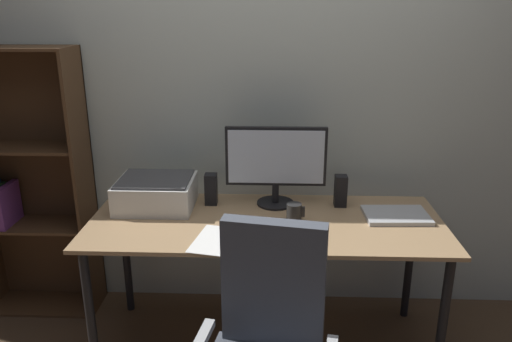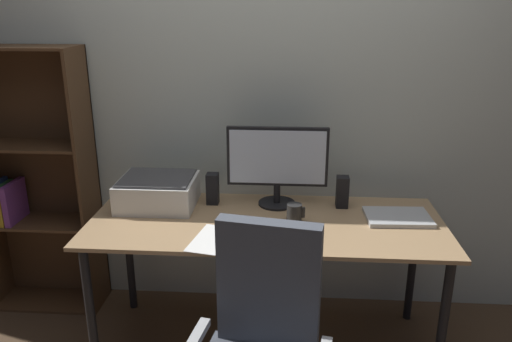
{
  "view_description": "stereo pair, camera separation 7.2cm",
  "coord_description": "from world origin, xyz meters",
  "px_view_note": "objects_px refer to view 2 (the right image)",
  "views": [
    {
      "loc": [
        0.04,
        -2.29,
        1.77
      ],
      "look_at": [
        -0.05,
        -0.03,
        1.01
      ],
      "focal_mm": 34.86,
      "sensor_mm": 36.0,
      "label": 1
    },
    {
      "loc": [
        0.11,
        -2.28,
        1.77
      ],
      "look_at": [
        -0.05,
        -0.03,
        1.01
      ],
      "focal_mm": 34.86,
      "sensor_mm": 36.0,
      "label": 2
    }
  ],
  "objects_px": {
    "monitor": "(277,161)",
    "mouse": "(309,234)",
    "desk": "(266,234)",
    "printer": "(158,191)",
    "keyboard": "(266,236)",
    "speaker_right": "(342,192)",
    "coffee_mug": "(294,213)",
    "bookshelf": "(34,185)",
    "laptop": "(398,217)",
    "speaker_left": "(213,189)"
  },
  "relations": [
    {
      "from": "monitor",
      "to": "mouse",
      "type": "relative_size",
      "value": 5.56
    },
    {
      "from": "desk",
      "to": "printer",
      "type": "relative_size",
      "value": 4.44
    },
    {
      "from": "monitor",
      "to": "keyboard",
      "type": "xyz_separation_m",
      "value": [
        -0.04,
        -0.42,
        -0.24
      ]
    },
    {
      "from": "desk",
      "to": "speaker_right",
      "type": "distance_m",
      "value": 0.48
    },
    {
      "from": "keyboard",
      "to": "printer",
      "type": "bearing_deg",
      "value": 149.92
    },
    {
      "from": "coffee_mug",
      "to": "bookshelf",
      "type": "height_order",
      "value": "bookshelf"
    },
    {
      "from": "laptop",
      "to": "bookshelf",
      "type": "bearing_deg",
      "value": 169.66
    },
    {
      "from": "speaker_left",
      "to": "speaker_right",
      "type": "bearing_deg",
      "value": 0.0
    },
    {
      "from": "coffee_mug",
      "to": "speaker_right",
      "type": "xyz_separation_m",
      "value": [
        0.25,
        0.21,
        0.04
      ]
    },
    {
      "from": "keyboard",
      "to": "mouse",
      "type": "height_order",
      "value": "mouse"
    },
    {
      "from": "desk",
      "to": "monitor",
      "type": "relative_size",
      "value": 3.33
    },
    {
      "from": "keyboard",
      "to": "speaker_left",
      "type": "bearing_deg",
      "value": 128.09
    },
    {
      "from": "desk",
      "to": "printer",
      "type": "bearing_deg",
      "value": 164.86
    },
    {
      "from": "speaker_left",
      "to": "printer",
      "type": "xyz_separation_m",
      "value": [
        -0.29,
        -0.05,
        -0.0
      ]
    },
    {
      "from": "keyboard",
      "to": "coffee_mug",
      "type": "distance_m",
      "value": 0.24
    },
    {
      "from": "desk",
      "to": "laptop",
      "type": "bearing_deg",
      "value": 5.49
    },
    {
      "from": "keyboard",
      "to": "printer",
      "type": "height_order",
      "value": "printer"
    },
    {
      "from": "speaker_right",
      "to": "desk",
      "type": "bearing_deg",
      "value": -152.08
    },
    {
      "from": "keyboard",
      "to": "laptop",
      "type": "bearing_deg",
      "value": 22.78
    },
    {
      "from": "keyboard",
      "to": "printer",
      "type": "relative_size",
      "value": 0.72
    },
    {
      "from": "keyboard",
      "to": "printer",
      "type": "distance_m",
      "value": 0.7
    },
    {
      "from": "mouse",
      "to": "speaker_right",
      "type": "bearing_deg",
      "value": 52.79
    },
    {
      "from": "speaker_left",
      "to": "mouse",
      "type": "bearing_deg",
      "value": -36.98
    },
    {
      "from": "desk",
      "to": "laptop",
      "type": "distance_m",
      "value": 0.67
    },
    {
      "from": "speaker_left",
      "to": "bookshelf",
      "type": "height_order",
      "value": "bookshelf"
    },
    {
      "from": "mouse",
      "to": "printer",
      "type": "bearing_deg",
      "value": 145.82
    },
    {
      "from": "mouse",
      "to": "speaker_left",
      "type": "distance_m",
      "value": 0.64
    },
    {
      "from": "speaker_right",
      "to": "bookshelf",
      "type": "bearing_deg",
      "value": 175.35
    },
    {
      "from": "mouse",
      "to": "printer",
      "type": "distance_m",
      "value": 0.87
    },
    {
      "from": "monitor",
      "to": "printer",
      "type": "relative_size",
      "value": 1.33
    },
    {
      "from": "mouse",
      "to": "desk",
      "type": "bearing_deg",
      "value": 128.71
    },
    {
      "from": "monitor",
      "to": "bookshelf",
      "type": "bearing_deg",
      "value": 174.54
    },
    {
      "from": "keyboard",
      "to": "speaker_right",
      "type": "xyz_separation_m",
      "value": [
        0.38,
        0.41,
        0.08
      ]
    },
    {
      "from": "monitor",
      "to": "speaker_right",
      "type": "xyz_separation_m",
      "value": [
        0.35,
        -0.01,
        -0.16
      ]
    },
    {
      "from": "keyboard",
      "to": "mouse",
      "type": "distance_m",
      "value": 0.2
    },
    {
      "from": "keyboard",
      "to": "laptop",
      "type": "height_order",
      "value": "laptop"
    },
    {
      "from": "coffee_mug",
      "to": "printer",
      "type": "bearing_deg",
      "value": 167.74
    },
    {
      "from": "speaker_left",
      "to": "speaker_right",
      "type": "xyz_separation_m",
      "value": [
        0.7,
        0.0,
        0.0
      ]
    },
    {
      "from": "coffee_mug",
      "to": "mouse",
      "type": "bearing_deg",
      "value": -68.64
    },
    {
      "from": "speaker_left",
      "to": "keyboard",
      "type": "bearing_deg",
      "value": -52.72
    },
    {
      "from": "speaker_right",
      "to": "bookshelf",
      "type": "xyz_separation_m",
      "value": [
        -1.78,
        0.14,
        -0.06
      ]
    },
    {
      "from": "coffee_mug",
      "to": "monitor",
      "type": "bearing_deg",
      "value": 113.44
    },
    {
      "from": "mouse",
      "to": "printer",
      "type": "relative_size",
      "value": 0.24
    },
    {
      "from": "monitor",
      "to": "bookshelf",
      "type": "xyz_separation_m",
      "value": [
        -1.43,
        0.14,
        -0.22
      ]
    },
    {
      "from": "laptop",
      "to": "printer",
      "type": "distance_m",
      "value": 1.26
    },
    {
      "from": "coffee_mug",
      "to": "bookshelf",
      "type": "bearing_deg",
      "value": 166.95
    },
    {
      "from": "mouse",
      "to": "coffee_mug",
      "type": "xyz_separation_m",
      "value": [
        -0.07,
        0.18,
        0.03
      ]
    },
    {
      "from": "mouse",
      "to": "laptop",
      "type": "bearing_deg",
      "value": 16.31
    },
    {
      "from": "speaker_left",
      "to": "bookshelf",
      "type": "bearing_deg",
      "value": 172.39
    },
    {
      "from": "monitor",
      "to": "coffee_mug",
      "type": "height_order",
      "value": "monitor"
    }
  ]
}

